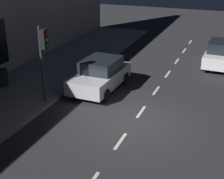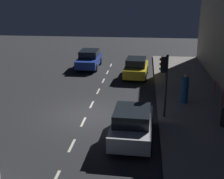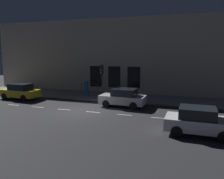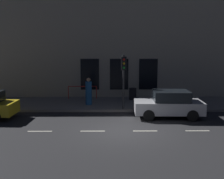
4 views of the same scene
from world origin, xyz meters
The scene contains 9 objects.
ground_plane centered at (0.00, 0.00, 0.00)m, with size 60.00×60.00×0.00m, color #28282B.
sidewalk centered at (6.25, 0.00, 0.07)m, with size 4.50×32.00×0.15m.
building_facade centered at (8.80, 0.00, 4.24)m, with size 0.65×32.00×8.50m.
lane_centre_line centered at (0.00, -1.00, 0.00)m, with size 0.12×27.20×0.01m.
traffic_light centered at (4.20, -0.13, 2.59)m, with size 0.47×0.32×3.45m.
parked_car_2 centered at (2.68, -2.72, 0.79)m, with size 2.03×3.99×1.58m.
pedestrian_0 centered at (5.64, 2.19, 1.00)m, with size 0.50×0.50×1.85m.
trash_bin centered at (7.35, -0.99, 0.59)m, with size 0.57×0.57×0.87m.
red_railing centered at (7.81, 2.82, 0.88)m, with size 0.05×2.20×0.97m.
Camera 4 is at (-13.43, 0.78, 4.19)m, focal length 45.25 mm.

